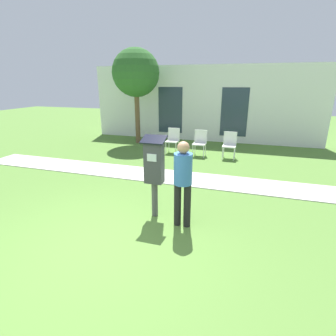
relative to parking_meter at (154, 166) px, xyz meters
The scene contains 9 objects.
ground_plane 1.65m from the parking_meter, 110.24° to the right, with size 40.00×40.00×0.00m, color #517A33.
sidewalk 2.44m from the parking_meter, 101.70° to the left, with size 12.00×1.10×0.02m.
building_facade 7.25m from the parking_meter, 93.58° to the left, with size 10.00×0.26×3.20m.
parking_meter is the anchor object (origin of this frame).
person_standing 0.65m from the parking_meter, 18.65° to the right, with size 0.32×0.32×1.58m.
outdoor_chair_left 4.92m from the parking_meter, 102.25° to the left, with size 0.44×0.44×0.90m.
outdoor_chair_middle 4.69m from the parking_meter, 90.09° to the left, with size 0.44×0.44×0.90m.
outdoor_chair_right 4.78m from the parking_meter, 77.55° to the left, with size 0.44×0.44×0.90m.
tree 6.83m from the parking_meter, 116.47° to the left, with size 1.90×1.90×3.82m.
Camera 1 is at (2.09, -3.14, 2.53)m, focal length 28.00 mm.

